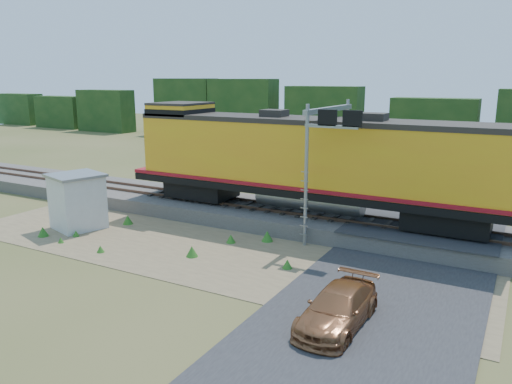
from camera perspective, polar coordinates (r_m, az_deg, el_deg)
The scene contains 11 objects.
ground at distance 22.46m, azimuth -2.74°, elevation -7.60°, with size 140.00×140.00×0.00m, color #475123.
ballast at distance 27.37m, azimuth 3.85°, elevation -2.96°, with size 70.00×5.00×0.80m, color slate.
rails at distance 27.24m, azimuth 3.86°, elevation -1.98°, with size 70.00×1.54×0.16m.
dirt_shoulder at distance 23.89m, azimuth -6.22°, elevation -6.36°, with size 26.00×8.00×0.03m, color #8C7754.
road at distance 20.60m, azimuth 15.50°, elevation -9.77°, with size 7.00×66.00×0.86m.
tree_line_north at distance 57.18m, azimuth 17.75°, elevation 7.47°, with size 130.00×3.00×6.50m.
weed_clumps at distance 24.45m, azimuth -9.66°, elevation -6.05°, with size 15.00×6.20×0.56m, color #2F7120, non-canonical shape.
locomotive at distance 26.33m, azimuth 5.60°, elevation 3.69°, with size 21.34×3.25×5.51m.
shed at distance 28.08m, azimuth -19.73°, elevation -0.98°, with size 3.12×3.12×2.96m.
signal_gantry at distance 24.94m, azimuth 8.51°, elevation 6.31°, with size 2.66×6.20×6.72m.
car at distance 16.70m, azimuth 9.31°, elevation -12.97°, with size 1.73×4.27×1.24m, color #995E38.
Camera 1 is at (11.08, -17.89, 7.85)m, focal length 35.00 mm.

